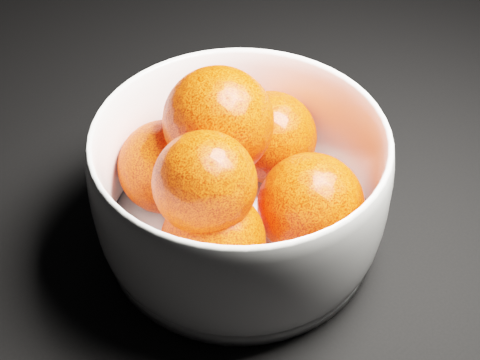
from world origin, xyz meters
TOP-DOWN VIEW (x-y plane):
  - ground at (0.00, 0.00)m, footprint 3.00×3.00m
  - bowl at (-0.25, -0.22)m, footprint 0.22×0.22m
  - orange_pile at (-0.25, -0.21)m, footprint 0.18×0.18m

SIDE VIEW (x-z plane):
  - ground at x=0.00m, z-range 0.00..0.00m
  - bowl at x=-0.25m, z-range 0.00..0.11m
  - orange_pile at x=-0.25m, z-range 0.00..0.13m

